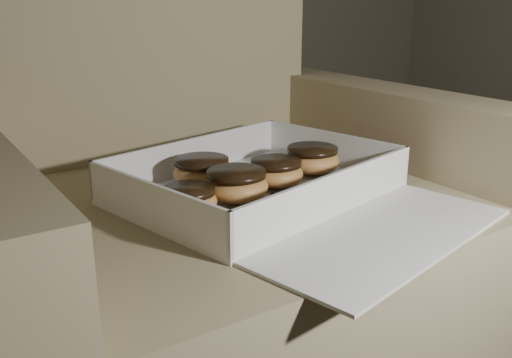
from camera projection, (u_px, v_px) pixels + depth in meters
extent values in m
cube|color=#867855|center=(226.00, 301.00, 1.02)|extent=(0.72, 0.72, 0.42)
cube|color=#867855|center=(139.00, 24.00, 1.14)|extent=(0.72, 0.14, 0.52)
cube|color=#867855|center=(384.00, 220.00, 1.20)|extent=(0.12, 0.72, 0.56)
cube|color=silver|center=(256.00, 193.00, 0.94)|extent=(0.48, 0.40, 0.01)
cube|color=silver|center=(194.00, 155.00, 1.03)|extent=(0.41, 0.10, 0.06)
cube|color=silver|center=(333.00, 194.00, 0.82)|extent=(0.41, 0.10, 0.06)
cube|color=silver|center=(153.00, 205.00, 0.78)|extent=(0.08, 0.31, 0.06)
cube|color=silver|center=(332.00, 149.00, 1.07)|extent=(0.08, 0.31, 0.06)
cube|color=#CF5375|center=(333.00, 148.00, 1.07)|extent=(0.07, 0.30, 0.05)
cube|color=silver|center=(386.00, 235.00, 0.78)|extent=(0.44, 0.27, 0.01)
ellipsoid|color=#C48744|center=(237.00, 186.00, 0.88)|extent=(0.10, 0.10, 0.05)
cylinder|color=black|center=(236.00, 173.00, 0.88)|extent=(0.09, 0.09, 0.01)
ellipsoid|color=#C48744|center=(312.00, 161.00, 1.02)|extent=(0.10, 0.10, 0.05)
cylinder|color=black|center=(312.00, 150.00, 1.01)|extent=(0.09, 0.09, 0.01)
ellipsoid|color=#C48744|center=(189.00, 202.00, 0.83)|extent=(0.08, 0.08, 0.04)
cylinder|color=black|center=(189.00, 191.00, 0.82)|extent=(0.08, 0.08, 0.01)
ellipsoid|color=#C48744|center=(202.00, 173.00, 0.95)|extent=(0.10, 0.10, 0.05)
cylinder|color=black|center=(202.00, 161.00, 0.94)|extent=(0.09, 0.09, 0.01)
ellipsoid|color=#C48744|center=(276.00, 173.00, 0.95)|extent=(0.09, 0.09, 0.04)
cylinder|color=black|center=(276.00, 163.00, 0.95)|extent=(0.08, 0.08, 0.01)
ellipsoid|color=black|center=(348.00, 180.00, 0.98)|extent=(0.01, 0.01, 0.00)
ellipsoid|color=black|center=(273.00, 193.00, 0.91)|extent=(0.01, 0.01, 0.00)
ellipsoid|color=black|center=(296.00, 202.00, 0.87)|extent=(0.01, 0.01, 0.00)
ellipsoid|color=black|center=(352.00, 189.00, 0.93)|extent=(0.01, 0.01, 0.00)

